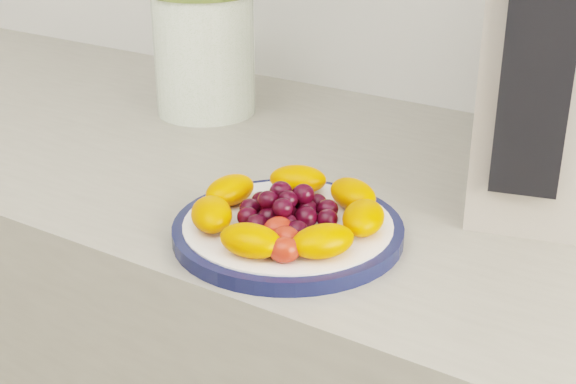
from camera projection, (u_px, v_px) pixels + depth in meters
The scene contains 5 objects.
plate_rim at pixel (288, 231), 0.80m from camera, with size 0.23×0.23×0.01m, color #10163A.
plate_face at pixel (288, 230), 0.80m from camera, with size 0.21×0.21×0.02m, color white.
canister at pixel (204, 54), 1.14m from camera, with size 0.14×0.14×0.17m, color #3B6D12.
appliance_panel at pixel (540, 51), 0.72m from camera, with size 0.06×0.02×0.28m, color black.
fruit_plate at pixel (289, 212), 0.79m from camera, with size 0.20×0.20×0.04m.
Camera 1 is at (0.48, 0.42, 1.27)m, focal length 50.00 mm.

